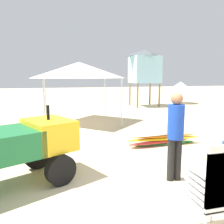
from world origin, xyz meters
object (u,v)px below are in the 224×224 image
utility_cart (9,147)px  beach_umbrella_left (181,86)px  popup_canopy (79,70)px  lifeguard_tower (145,66)px  surfboard_pile (162,139)px  lifeguard_near_left (175,130)px  stacked_plastic_chairs (216,184)px

utility_cart → beach_umbrella_left: (10.49, 11.66, 0.54)m
popup_canopy → lifeguard_tower: 6.98m
beach_umbrella_left → lifeguard_tower: bearing=-164.7°
lifeguard_tower → beach_umbrella_left: (3.37, 0.92, -1.43)m
utility_cart → beach_umbrella_left: size_ratio=1.45×
utility_cart → popup_canopy: bearing=70.9°
surfboard_pile → lifeguard_near_left: size_ratio=1.35×
surfboard_pile → popup_canopy: size_ratio=0.79×
popup_canopy → lifeguard_tower: size_ratio=0.79×
utility_cart → lifeguard_near_left: (3.14, -0.52, 0.24)m
lifeguard_near_left → stacked_plastic_chairs: bearing=-102.8°
stacked_plastic_chairs → lifeguard_near_left: 1.77m
utility_cart → surfboard_pile: size_ratio=1.17×
utility_cart → lifeguard_tower: 13.03m
stacked_plastic_chairs → lifeguard_tower: size_ratio=0.33×
stacked_plastic_chairs → beach_umbrella_left: (7.73, 13.89, 0.58)m
popup_canopy → beach_umbrella_left: popup_canopy is taller
lifeguard_near_left → popup_canopy: size_ratio=0.58×
beach_umbrella_left → stacked_plastic_chairs: bearing=-119.1°
stacked_plastic_chairs → beach_umbrella_left: 15.91m
surfboard_pile → lifeguard_near_left: 2.59m
utility_cart → surfboard_pile: utility_cart is taller
stacked_plastic_chairs → surfboard_pile: 4.23m
lifeguard_near_left → beach_umbrella_left: size_ratio=0.91×
lifeguard_tower → lifeguard_near_left: bearing=-109.4°
stacked_plastic_chairs → lifeguard_tower: 13.83m
lifeguard_near_left → lifeguard_tower: (3.97, 11.26, 1.72)m
surfboard_pile → lifeguard_near_left: lifeguard_near_left is taller
lifeguard_near_left → lifeguard_tower: size_ratio=0.46×
surfboard_pile → lifeguard_near_left: bearing=-111.4°
utility_cart → lifeguard_tower: size_ratio=0.73×
utility_cart → surfboard_pile: bearing=23.6°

